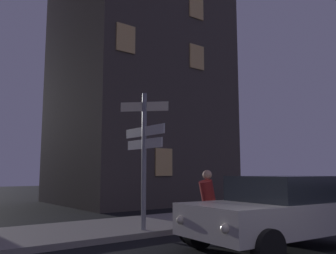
{
  "coord_description": "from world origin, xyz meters",
  "views": [
    {
      "loc": [
        -4.94,
        -2.66,
        1.55
      ],
      "look_at": [
        0.53,
        4.47,
        2.7
      ],
      "focal_mm": 38.16,
      "sensor_mm": 36.0,
      "label": 1
    }
  ],
  "objects": [
    {
      "name": "car_far_oncoming",
      "position": [
        1.47,
        1.93,
        0.79
      ],
      "size": [
        4.04,
        2.29,
        1.48
      ],
      "color": "beige",
      "rests_on": "ground_plane"
    },
    {
      "name": "building_right_block",
      "position": [
        5.46,
        13.5,
        6.67
      ],
      "size": [
        8.05,
        7.28,
        13.33
      ],
      "color": "#4C443D",
      "rests_on": "ground_plane"
    },
    {
      "name": "sidewalk_kerb",
      "position": [
        0.0,
        6.01,
        0.07
      ],
      "size": [
        40.0,
        2.93,
        0.14
      ],
      "primitive_type": "cube",
      "color": "gray",
      "rests_on": "ground_plane"
    },
    {
      "name": "cyclist",
      "position": [
        0.95,
        3.54,
        0.75
      ],
      "size": [
        1.81,
        0.37,
        1.61
      ],
      "color": "black",
      "rests_on": "ground_plane"
    },
    {
      "name": "signpost",
      "position": [
        0.11,
        4.92,
        2.18
      ],
      "size": [
        0.91,
        1.72,
        3.45
      ],
      "color": "gray",
      "rests_on": "sidewalk_kerb"
    }
  ]
}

